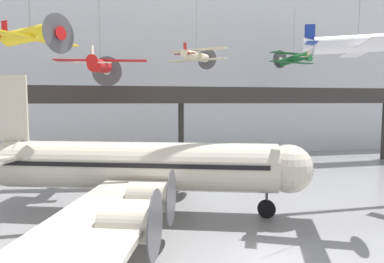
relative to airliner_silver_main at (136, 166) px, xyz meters
The scene contains 9 objects.
ground_plane 11.73m from the airliner_silver_main, 53.21° to the right, with size 260.00×260.00×0.00m, color gray.
hangar_back_wall 30.12m from the airliner_silver_main, 76.39° to the left, with size 140.00×3.00×27.20m.
mezzanine_walkway 17.87m from the airliner_silver_main, 67.09° to the left, with size 110.00×3.20×10.24m.
airliner_silver_main is the anchor object (origin of this frame).
suspended_plane_red_highwing 13.55m from the airliner_silver_main, 105.22° to the left, with size 9.32×7.66×10.72m.
suspended_plane_cream_biplane 18.28m from the airliner_silver_main, 59.13° to the left, with size 6.09×6.01×8.61m.
suspended_plane_green_biplane 30.90m from the airliner_silver_main, 38.33° to the left, with size 7.28×6.11×7.72m.
suspended_plane_white_twin 17.72m from the airliner_silver_main, 20.92° to the right, with size 7.26×8.33×10.17m.
suspended_plane_yellow_lowwing 11.72m from the airliner_silver_main, behind, with size 6.06×6.39×9.33m.
Camera 1 is at (-8.07, -16.74, 8.50)m, focal length 32.00 mm.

